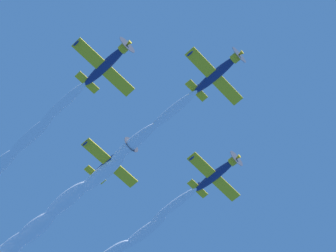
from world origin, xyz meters
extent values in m
ellipsoid|color=navy|center=(-4.25, 1.23, 73.07)|extent=(7.52, 3.14, 1.35)
cylinder|color=yellow|center=(-0.94, 0.38, 73.13)|extent=(1.28, 1.49, 1.29)
cone|color=yellow|center=(-0.23, 0.19, 73.14)|extent=(0.91, 0.78, 0.62)
cylinder|color=#3F3F47|center=(-0.39, 0.24, 73.14)|extent=(0.69, 2.74, 2.80)
cube|color=yellow|center=(-4.46, 1.30, 72.88)|extent=(3.88, 9.54, 1.00)
ellipsoid|color=navy|center=(-3.32, 5.78, 73.27)|extent=(1.05, 0.54, 0.31)
ellipsoid|color=navy|center=(-5.61, -3.18, 72.48)|extent=(1.05, 0.54, 0.31)
cube|color=yellow|center=(-7.42, 2.04, 73.07)|extent=(1.82, 3.52, 0.42)
cube|color=navy|center=(-7.51, 2.01, 73.62)|extent=(1.24, 0.55, 1.27)
ellipsoid|color=#1E232D|center=(-3.94, 1.11, 73.54)|extent=(1.84, 1.24, 0.82)
ellipsoid|color=navy|center=(-11.31, 14.82, 72.62)|extent=(7.53, 3.12, 1.45)
cylinder|color=yellow|center=(-8.00, 13.97, 72.73)|extent=(1.29, 1.48, 1.29)
cone|color=yellow|center=(-7.29, 13.79, 72.76)|extent=(0.91, 0.78, 0.62)
cylinder|color=#3F3F47|center=(-7.46, 13.83, 72.75)|extent=(0.72, 2.71, 2.77)
cube|color=yellow|center=(-11.52, 14.89, 72.42)|extent=(3.88, 9.55, 0.87)
ellipsoid|color=navy|center=(-10.38, 19.37, 72.75)|extent=(1.05, 0.53, 0.32)
ellipsoid|color=navy|center=(-12.66, 10.41, 72.10)|extent=(1.05, 0.53, 0.32)
cube|color=yellow|center=(-14.48, 15.64, 72.56)|extent=(1.82, 3.52, 0.38)
cube|color=navy|center=(-14.58, 15.62, 73.12)|extent=(1.25, 0.53, 1.29)
ellipsoid|color=#1E232D|center=(-11.01, 14.71, 73.09)|extent=(1.84, 1.23, 0.83)
ellipsoid|color=navy|center=(-15.63, -7.03, 72.23)|extent=(7.55, 3.09, 1.59)
cylinder|color=yellow|center=(-12.33, -7.89, 72.43)|extent=(1.33, 1.45, 1.28)
cone|color=yellow|center=(-11.62, -8.07, 72.47)|extent=(0.93, 0.76, 0.62)
cylinder|color=#3F3F47|center=(-11.78, -8.03, 72.46)|extent=(0.80, 2.65, 2.69)
cube|color=yellow|center=(-15.84, -6.97, 72.03)|extent=(3.89, 9.56, 0.63)
ellipsoid|color=navy|center=(-14.69, -2.48, 72.22)|extent=(1.06, 0.53, 0.34)
ellipsoid|color=navy|center=(-16.98, -11.46, 71.85)|extent=(1.06, 0.53, 0.34)
cube|color=yellow|center=(-18.80, -6.22, 72.10)|extent=(1.83, 3.53, 0.31)
cube|color=navy|center=(-18.91, -6.22, 72.66)|extent=(1.29, 0.50, 1.31)
ellipsoid|color=#1E232D|center=(-15.34, -7.13, 72.71)|extent=(1.86, 1.22, 0.85)
ellipsoid|color=navy|center=(-22.84, 5.89, 72.89)|extent=(7.52, 3.11, 1.21)
cylinder|color=yellow|center=(-19.53, 5.04, 72.90)|extent=(1.29, 1.45, 1.24)
cone|color=yellow|center=(-18.82, 4.86, 72.91)|extent=(0.91, 0.76, 0.59)
cylinder|color=#3F3F47|center=(-18.99, 4.90, 72.91)|extent=(0.70, 2.65, 2.73)
cube|color=yellow|center=(-23.06, 5.96, 72.70)|extent=(3.89, 9.55, 0.66)
ellipsoid|color=navy|center=(-21.91, 10.44, 72.95)|extent=(1.05, 0.53, 0.29)
ellipsoid|color=navy|center=(-24.21, 1.47, 72.46)|extent=(1.05, 0.53, 0.29)
cube|color=yellow|center=(-26.01, 6.70, 72.94)|extent=(1.82, 3.53, 0.29)
cube|color=navy|center=(-26.10, 6.69, 73.50)|extent=(1.25, 0.50, 1.25)
ellipsoid|color=#1E232D|center=(-22.52, 5.78, 73.36)|extent=(1.84, 1.22, 0.77)
ellipsoid|color=white|center=(-11.61, 3.00, 72.73)|extent=(9.09, 3.50, 1.51)
ellipsoid|color=white|center=(-18.46, 4.62, 72.56)|extent=(9.18, 3.81, 1.83)
ellipsoid|color=white|center=(-24.96, 6.80, 72.40)|extent=(9.27, 4.12, 2.15)
ellipsoid|color=white|center=(-31.72, 8.10, 72.41)|extent=(9.35, 4.43, 2.46)
ellipsoid|color=white|center=(-38.59, 10.04, 72.03)|extent=(9.44, 4.73, 2.78)
ellipsoid|color=white|center=(-18.84, 16.54, 72.54)|extent=(9.09, 3.50, 1.51)
ellipsoid|color=white|center=(-25.21, 18.72, 72.38)|extent=(9.18, 3.81, 1.83)
ellipsoid|color=white|center=(-23.28, -5.18, 72.13)|extent=(9.09, 3.50, 1.51)
ellipsoid|color=white|center=(-29.72, -3.28, 71.86)|extent=(9.18, 3.81, 1.83)
ellipsoid|color=white|center=(-30.16, 7.82, 72.56)|extent=(9.09, 3.50, 1.51)
ellipsoid|color=white|center=(-37.03, 9.73, 72.54)|extent=(9.18, 3.81, 1.83)
ellipsoid|color=white|center=(-43.70, 10.98, 72.19)|extent=(9.27, 4.12, 2.15)
camera|label=1|loc=(7.19, -31.55, 1.54)|focal=66.18mm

